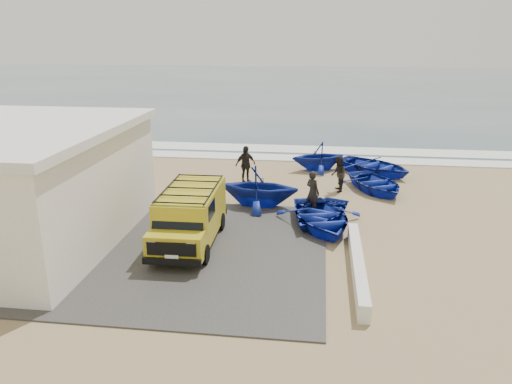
{
  "coord_description": "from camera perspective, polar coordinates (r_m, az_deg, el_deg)",
  "views": [
    {
      "loc": [
        3.65,
        -17.75,
        7.37
      ],
      "look_at": [
        1.16,
        1.33,
        1.2
      ],
      "focal_mm": 35.0,
      "sensor_mm": 36.0,
      "label": 1
    }
  ],
  "objects": [
    {
      "name": "boat_far_right",
      "position": [
        27.86,
        13.3,
        2.91
      ],
      "size": [
        5.29,
        5.11,
        0.89
      ],
      "primitive_type": "imported",
      "rotation": [
        0.0,
        0.0,
        0.89
      ],
      "color": "#14299F",
      "rests_on": "ground"
    },
    {
      "name": "boat_near_right",
      "position": [
        20.38,
        7.28,
        -2.42
      ],
      "size": [
        3.9,
        4.44,
        0.76
      ],
      "primitive_type": "imported",
      "rotation": [
        0.0,
        0.0,
        -0.41
      ],
      "color": "#14299F",
      "rests_on": "ground"
    },
    {
      "name": "ground",
      "position": [
        19.56,
        -3.88,
        -4.4
      ],
      "size": [
        160.0,
        160.0,
        0.0
      ],
      "primitive_type": "plane",
      "color": "#9E845B"
    },
    {
      "name": "boat_far_left",
      "position": [
        28.03,
        7.12,
        4.08
      ],
      "size": [
        3.76,
        3.52,
        1.59
      ],
      "primitive_type": "imported",
      "rotation": [
        0.0,
        0.0,
        -1.19
      ],
      "color": "#14299F",
      "rests_on": "ground"
    },
    {
      "name": "boat_near_left",
      "position": [
        19.81,
        7.38,
        -2.86
      ],
      "size": [
        4.09,
        4.89,
        0.87
      ],
      "primitive_type": "imported",
      "rotation": [
        0.0,
        0.0,
        0.29
      ],
      "color": "#14299F",
      "rests_on": "ground"
    },
    {
      "name": "parapet",
      "position": [
        16.42,
        11.53,
        -8.21
      ],
      "size": [
        0.35,
        6.0,
        0.55
      ],
      "primitive_type": "cube",
      "color": "silver",
      "rests_on": "ground"
    },
    {
      "name": "fisherman_front",
      "position": [
        21.18,
        6.49,
        -0.03
      ],
      "size": [
        0.81,
        0.78,
        1.87
      ],
      "primitive_type": "imported",
      "rotation": [
        0.0,
        0.0,
        2.42
      ],
      "color": "black",
      "rests_on": "ground"
    },
    {
      "name": "building",
      "position": [
        19.98,
        -26.82,
        0.72
      ],
      "size": [
        8.4,
        9.4,
        4.3
      ],
      "color": "white",
      "rests_on": "ground"
    },
    {
      "name": "surf_line",
      "position": [
        30.85,
        0.44,
        4.02
      ],
      "size": [
        180.0,
        1.6,
        0.06
      ],
      "primitive_type": "cube",
      "color": "white",
      "rests_on": "ground"
    },
    {
      "name": "fisherman_back",
      "position": [
        25.39,
        -1.21,
        3.16
      ],
      "size": [
        1.18,
        1.06,
        1.92
      ],
      "primitive_type": "imported",
      "rotation": [
        0.0,
        0.0,
        0.66
      ],
      "color": "black",
      "rests_on": "ground"
    },
    {
      "name": "boat_mid_left",
      "position": [
        21.9,
        0.36,
        0.62
      ],
      "size": [
        3.72,
        3.29,
        1.82
      ],
      "primitive_type": "imported",
      "rotation": [
        0.0,
        0.0,
        1.48
      ],
      "color": "#14299F",
      "rests_on": "ground"
    },
    {
      "name": "boat_mid_right",
      "position": [
        24.82,
        13.5,
        0.98
      ],
      "size": [
        4.15,
        4.7,
        0.81
      ],
      "primitive_type": "imported",
      "rotation": [
        0.0,
        0.0,
        0.43
      ],
      "color": "#14299F",
      "rests_on": "ground"
    },
    {
      "name": "van",
      "position": [
        18.14,
        -7.56,
        -2.57
      ],
      "size": [
        2.04,
        4.86,
        2.07
      ],
      "rotation": [
        0.0,
        0.0,
        0.02
      ],
      "color": "gold",
      "rests_on": "ground"
    },
    {
      "name": "fisherman_middle",
      "position": [
        24.31,
        9.4,
        2.03
      ],
      "size": [
        0.71,
        0.89,
        1.74
      ],
      "primitive_type": "imported",
      "rotation": [
        0.0,
        0.0,
        -1.5
      ],
      "color": "black",
      "rests_on": "ground"
    },
    {
      "name": "ocean",
      "position": [
        74.2,
        4.69,
        12.03
      ],
      "size": [
        180.0,
        88.0,
        0.01
      ],
      "primitive_type": "cube",
      "color": "#385166",
      "rests_on": "ground"
    },
    {
      "name": "surf_wash",
      "position": [
        33.27,
        0.97,
        5.02
      ],
      "size": [
        180.0,
        2.2,
        0.04
      ],
      "primitive_type": "cube",
      "color": "white",
      "rests_on": "ground"
    },
    {
      "name": "slab",
      "position": [
        18.27,
        -11.31,
        -6.29
      ],
      "size": [
        12.0,
        10.0,
        0.05
      ],
      "primitive_type": "cube",
      "color": "#423F3C",
      "rests_on": "ground"
    }
  ]
}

